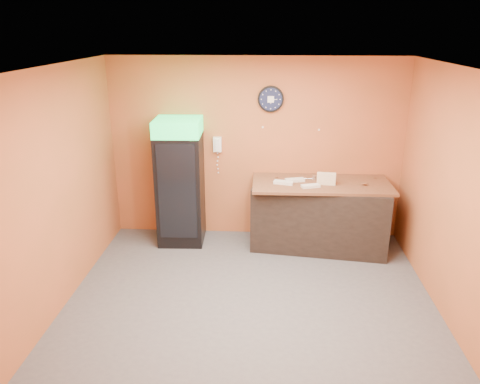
{
  "coord_description": "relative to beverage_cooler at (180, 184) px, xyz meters",
  "views": [
    {
      "loc": [
        0.17,
        -5.03,
        3.2
      ],
      "look_at": [
        -0.17,
        0.6,
        1.19
      ],
      "focal_mm": 35.0,
      "sensor_mm": 36.0,
      "label": 1
    }
  ],
  "objects": [
    {
      "name": "wrapped_sandwich_left",
      "position": [
        1.56,
        -0.15,
        0.11
      ],
      "size": [
        0.3,
        0.18,
        0.04
      ],
      "primitive_type": "cube",
      "rotation": [
        0.0,
        0.0,
        -0.24
      ],
      "color": "silver",
      "rests_on": "butcher_paper"
    },
    {
      "name": "wrapped_sandwich_right",
      "position": [
        1.73,
        -0.02,
        0.11
      ],
      "size": [
        0.3,
        0.18,
        0.04
      ],
      "primitive_type": "cube",
      "rotation": [
        0.0,
        0.0,
        0.26
      ],
      "color": "silver",
      "rests_on": "butcher_paper"
    },
    {
      "name": "beverage_cooler",
      "position": [
        0.0,
        0.0,
        0.0
      ],
      "size": [
        0.7,
        0.71,
        1.93
      ],
      "rotation": [
        0.0,
        0.0,
        0.03
      ],
      "color": "black",
      "rests_on": "floor"
    },
    {
      "name": "wall_clock",
      "position": [
        1.35,
        0.36,
        1.24
      ],
      "size": [
        0.39,
        0.06,
        0.39
      ],
      "color": "black",
      "rests_on": "back_wall"
    },
    {
      "name": "sub_roll_stack",
      "position": [
        2.18,
        -0.13,
        0.17
      ],
      "size": [
        0.28,
        0.13,
        0.17
      ],
      "rotation": [
        0.0,
        0.0,
        -0.13
      ],
      "color": "beige",
      "rests_on": "butcher_paper"
    },
    {
      "name": "left_wall",
      "position": [
        -1.11,
        -1.61,
        0.46
      ],
      "size": [
        0.02,
        4.0,
        2.8
      ],
      "primitive_type": "cube",
      "color": "#BD5D35",
      "rests_on": "floor"
    },
    {
      "name": "back_wall",
      "position": [
        1.14,
        0.39,
        0.46
      ],
      "size": [
        4.5,
        0.02,
        2.8
      ],
      "primitive_type": "cube",
      "color": "#BD5D35",
      "rests_on": "floor"
    },
    {
      "name": "ceiling",
      "position": [
        1.14,
        -1.61,
        1.86
      ],
      "size": [
        4.5,
        4.0,
        0.02
      ],
      "primitive_type": "cube",
      "color": "white",
      "rests_on": "back_wall"
    },
    {
      "name": "wall_phone",
      "position": [
        0.55,
        0.34,
        0.54
      ],
      "size": [
        0.13,
        0.11,
        0.23
      ],
      "color": "white",
      "rests_on": "back_wall"
    },
    {
      "name": "butcher_paper",
      "position": [
        2.12,
        -0.05,
        0.07
      ],
      "size": [
        2.03,
        0.98,
        0.04
      ],
      "primitive_type": "cube",
      "rotation": [
        0.0,
        0.0,
        0.01
      ],
      "color": "brown",
      "rests_on": "prep_counter"
    },
    {
      "name": "right_wall",
      "position": [
        3.39,
        -1.61,
        0.46
      ],
      "size": [
        0.02,
        4.0,
        2.8
      ],
      "primitive_type": "cube",
      "color": "#BD5D35",
      "rests_on": "floor"
    },
    {
      "name": "wrapped_sandwich_mid",
      "position": [
        1.94,
        -0.28,
        0.1
      ],
      "size": [
        0.28,
        0.18,
        0.04
      ],
      "primitive_type": "cube",
      "rotation": [
        0.0,
        0.0,
        0.3
      ],
      "color": "silver",
      "rests_on": "butcher_paper"
    },
    {
      "name": "kitchen_tool",
      "position": [
        2.03,
        0.08,
        0.12
      ],
      "size": [
        0.06,
        0.06,
        0.06
      ],
      "primitive_type": "cylinder",
      "color": "silver",
      "rests_on": "butcher_paper"
    },
    {
      "name": "prep_counter",
      "position": [
        2.12,
        -0.05,
        -0.45
      ],
      "size": [
        2.07,
        1.12,
        0.99
      ],
      "primitive_type": "cube",
      "rotation": [
        0.0,
        0.0,
        -0.13
      ],
      "color": "black",
      "rests_on": "floor"
    },
    {
      "name": "floor",
      "position": [
        1.14,
        -1.61,
        -0.94
      ],
      "size": [
        4.5,
        4.5,
        0.0
      ],
      "primitive_type": "plane",
      "color": "#47474C",
      "rests_on": "ground"
    }
  ]
}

